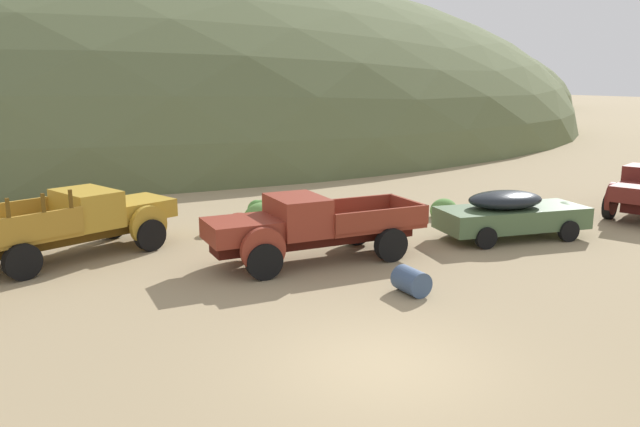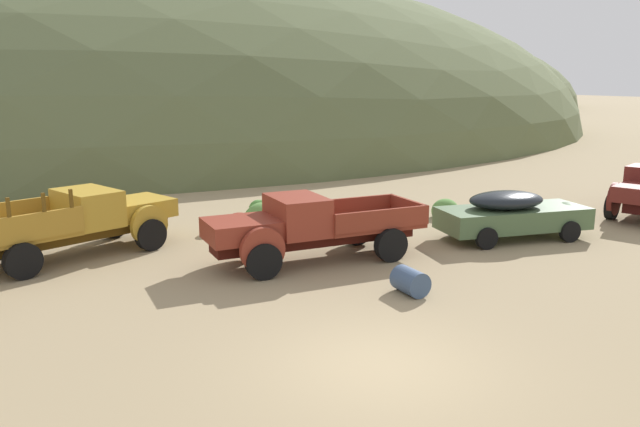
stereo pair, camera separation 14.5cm
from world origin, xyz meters
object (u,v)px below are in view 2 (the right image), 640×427
(truck_mustard, at_px, (85,220))
(car_weathered_green, at_px, (517,213))
(truck_rust_red, at_px, (302,228))
(oil_drum_tipped, at_px, (410,281))

(truck_mustard, distance_m, car_weathered_green, 13.33)
(truck_mustard, relative_size, car_weathered_green, 1.22)
(truck_rust_red, bearing_deg, oil_drum_tipped, 110.45)
(truck_mustard, distance_m, truck_rust_red, 6.44)
(truck_rust_red, height_order, car_weathered_green, truck_rust_red)
(car_weathered_green, relative_size, oil_drum_tipped, 6.12)
(car_weathered_green, bearing_deg, truck_mustard, 171.02)
(truck_mustard, xyz_separation_m, truck_rust_red, (5.12, -3.90, 0.00))
(truck_rust_red, height_order, oil_drum_tipped, truck_rust_red)
(car_weathered_green, bearing_deg, truck_rust_red, -175.05)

